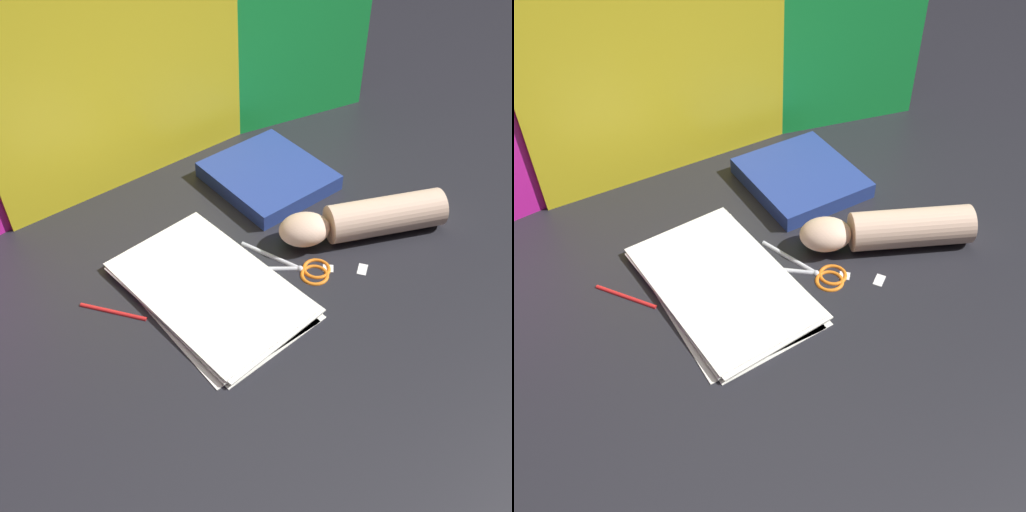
% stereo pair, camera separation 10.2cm
% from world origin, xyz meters
% --- Properties ---
extents(ground_plane, '(6.00, 6.00, 0.00)m').
position_xyz_m(ground_plane, '(0.00, 0.00, 0.00)').
color(ground_plane, black).
extents(backdrop_panel_center, '(0.61, 0.03, 0.50)m').
position_xyz_m(backdrop_panel_center, '(0.03, 0.40, 0.25)').
color(backdrop_panel_center, yellow).
rests_on(backdrop_panel_center, ground_plane).
extents(backdrop_panel_right, '(0.63, 0.14, 0.57)m').
position_xyz_m(backdrop_panel_right, '(0.30, 0.40, 0.28)').
color(backdrop_panel_right, green).
rests_on(backdrop_panel_right, ground_plane).
extents(paper_stack, '(0.25, 0.37, 0.02)m').
position_xyz_m(paper_stack, '(-0.06, 0.02, 0.01)').
color(paper_stack, white).
rests_on(paper_stack, ground_plane).
extents(book_closed, '(0.22, 0.24, 0.03)m').
position_xyz_m(book_closed, '(0.22, 0.20, 0.02)').
color(book_closed, navy).
rests_on(book_closed, ground_plane).
extents(scissors, '(0.16, 0.18, 0.01)m').
position_xyz_m(scissors, '(0.10, -0.03, 0.00)').
color(scissors, silver).
rests_on(scissors, ground_plane).
extents(hand_forearm, '(0.33, 0.20, 0.07)m').
position_xyz_m(hand_forearm, '(0.26, -0.03, 0.04)').
color(hand_forearm, beige).
rests_on(hand_forearm, ground_plane).
extents(paper_scrap_near, '(0.03, 0.03, 0.00)m').
position_xyz_m(paper_scrap_near, '(0.19, -0.10, 0.00)').
color(paper_scrap_near, white).
rests_on(paper_scrap_near, ground_plane).
extents(paper_scrap_mid, '(0.02, 0.02, 0.00)m').
position_xyz_m(paper_scrap_mid, '(0.02, -0.12, 0.00)').
color(paper_scrap_mid, white).
rests_on(paper_scrap_mid, ground_plane).
extents(paper_scrap_far, '(0.03, 0.03, 0.00)m').
position_xyz_m(paper_scrap_far, '(0.14, -0.06, 0.00)').
color(paper_scrap_far, white).
rests_on(paper_scrap_far, ground_plane).
extents(pen, '(0.08, 0.10, 0.01)m').
position_xyz_m(pen, '(-0.22, 0.08, 0.00)').
color(pen, red).
rests_on(pen, ground_plane).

